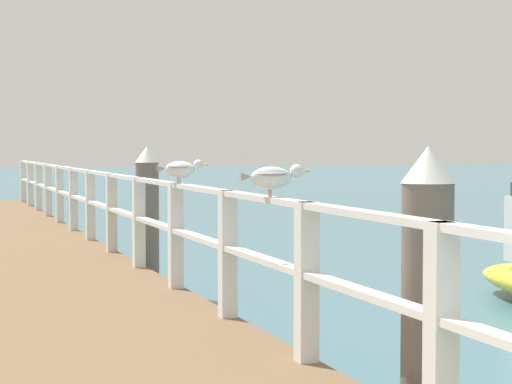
{
  "coord_description": "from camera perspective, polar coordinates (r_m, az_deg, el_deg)",
  "views": [
    {
      "loc": [
        -0.92,
        -1.33,
        1.8
      ],
      "look_at": [
        3.62,
        11.72,
        1.13
      ],
      "focal_mm": 67.08,
      "sensor_mm": 36.0,
      "label": 1
    }
  ],
  "objects": [
    {
      "name": "dock_piling_near",
      "position": [
        5.26,
        10.16,
        -7.04
      ],
      "size": [
        0.29,
        0.29,
        1.8
      ],
      "color": "#6B6056",
      "rests_on": "ground_plane"
    },
    {
      "name": "pier_railing",
      "position": [
        12.63,
        -9.28,
        -0.46
      ],
      "size": [
        0.12,
        20.71,
        0.97
      ],
      "color": "silver",
      "rests_on": "pier_deck"
    },
    {
      "name": "pier_deck",
      "position": [
        12.55,
        -14.87,
        -4.43
      ],
      "size": [
        2.65,
        22.19,
        0.5
      ],
      "primitive_type": "cube",
      "color": "brown",
      "rests_on": "ground_plane"
    },
    {
      "name": "seagull_background",
      "position": [
        8.58,
        -4.51,
        1.41
      ],
      "size": [
        0.41,
        0.32,
        0.21
      ],
      "rotation": [
        0.0,
        0.0,
        4.08
      ],
      "color": "white",
      "rests_on": "pier_railing"
    },
    {
      "name": "seagull_foreground",
      "position": [
        6.31,
        0.98,
        0.93
      ],
      "size": [
        0.48,
        0.19,
        0.21
      ],
      "rotation": [
        0.0,
        0.0,
        4.64
      ],
      "color": "white",
      "rests_on": "pier_railing"
    },
    {
      "name": "dock_piling_far",
      "position": [
        11.64,
        -6.49,
        -1.65
      ],
      "size": [
        0.29,
        0.29,
        1.8
      ],
      "color": "#6B6056",
      "rests_on": "ground_plane"
    }
  ]
}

